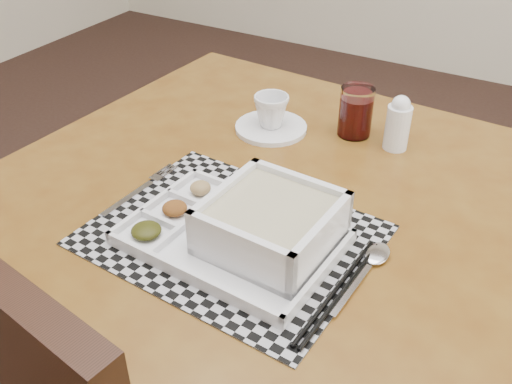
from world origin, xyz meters
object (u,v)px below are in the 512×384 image
Objects in this scene: cup at (271,111)px; juice_glass at (356,113)px; creamer_bottle at (398,123)px; dining_table at (267,233)px; serving_tray at (258,229)px.

juice_glass is at bearing 27.44° from cup.
cup is 0.17m from juice_glass.
cup is at bearing -167.01° from creamer_bottle.
juice_glass is at bearing 81.74° from dining_table.
dining_table is 3.18× the size of serving_tray.
serving_tray is at bearing -67.55° from dining_table.
serving_tray is 4.60× the size of cup.
creamer_bottle is (0.08, 0.40, 0.02)m from serving_tray.
creamer_bottle is (0.13, 0.28, 0.13)m from dining_table.
creamer_bottle is (0.09, -0.01, 0.01)m from juice_glass.
creamer_bottle reaches higher than serving_tray.
juice_glass is at bearing 172.69° from creamer_bottle.
serving_tray is 0.38m from cup.
serving_tray is at bearing -60.75° from cup.
juice_glass is 0.09m from creamer_bottle.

